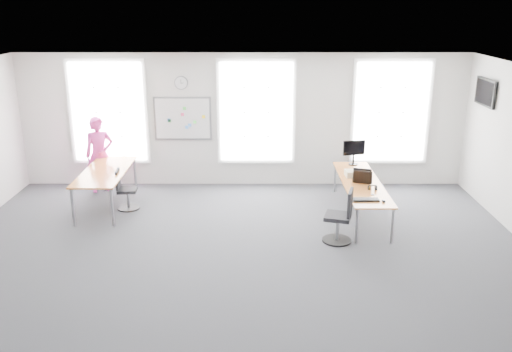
{
  "coord_description": "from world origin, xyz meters",
  "views": [
    {
      "loc": [
        0.3,
        -7.94,
        4.07
      ],
      "look_at": [
        0.29,
        1.2,
        1.1
      ],
      "focal_mm": 38.0,
      "sensor_mm": 36.0,
      "label": 1
    }
  ],
  "objects_px": {
    "keyboard": "(366,200)",
    "headphones": "(372,188)",
    "desk_left": "(105,174)",
    "person": "(100,155)",
    "monitor": "(354,150)",
    "chair_left": "(125,192)",
    "desk_right": "(361,184)",
    "chair_right": "(341,219)"
  },
  "relations": [
    {
      "from": "keyboard",
      "to": "headphones",
      "type": "xyz_separation_m",
      "value": [
        0.23,
        0.56,
        0.03
      ]
    },
    {
      "from": "desk_left",
      "to": "keyboard",
      "type": "distance_m",
      "value": 5.23
    },
    {
      "from": "person",
      "to": "monitor",
      "type": "bearing_deg",
      "value": -22.68
    },
    {
      "from": "chair_left",
      "to": "monitor",
      "type": "bearing_deg",
      "value": -84.57
    },
    {
      "from": "desk_right",
      "to": "desk_left",
      "type": "height_order",
      "value": "desk_left"
    },
    {
      "from": "desk_left",
      "to": "chair_right",
      "type": "relative_size",
      "value": 2.21
    },
    {
      "from": "person",
      "to": "keyboard",
      "type": "height_order",
      "value": "person"
    },
    {
      "from": "chair_right",
      "to": "headphones",
      "type": "bearing_deg",
      "value": 155.99
    },
    {
      "from": "desk_right",
      "to": "chair_right",
      "type": "bearing_deg",
      "value": -114.41
    },
    {
      "from": "chair_right",
      "to": "keyboard",
      "type": "relative_size",
      "value": 2.02
    },
    {
      "from": "headphones",
      "to": "monitor",
      "type": "xyz_separation_m",
      "value": [
        -0.07,
        1.64,
        0.28
      ]
    },
    {
      "from": "desk_left",
      "to": "keyboard",
      "type": "relative_size",
      "value": 4.47
    },
    {
      "from": "person",
      "to": "monitor",
      "type": "xyz_separation_m",
      "value": [
        5.55,
        -0.23,
        0.17
      ]
    },
    {
      "from": "desk_left",
      "to": "headphones",
      "type": "relative_size",
      "value": 12.52
    },
    {
      "from": "keyboard",
      "to": "headphones",
      "type": "bearing_deg",
      "value": 64.3
    },
    {
      "from": "desk_left",
      "to": "monitor",
      "type": "distance_m",
      "value": 5.24
    },
    {
      "from": "chair_right",
      "to": "chair_left",
      "type": "distance_m",
      "value": 4.45
    },
    {
      "from": "keyboard",
      "to": "monitor",
      "type": "height_order",
      "value": "monitor"
    },
    {
      "from": "chair_left",
      "to": "keyboard",
      "type": "xyz_separation_m",
      "value": [
        4.62,
        -1.33,
        0.33
      ]
    },
    {
      "from": "chair_left",
      "to": "person",
      "type": "xyz_separation_m",
      "value": [
        -0.78,
        1.1,
        0.47
      ]
    },
    {
      "from": "desk_left",
      "to": "chair_right",
      "type": "xyz_separation_m",
      "value": [
        4.56,
        -1.7,
        -0.29
      ]
    },
    {
      "from": "desk_right",
      "to": "chair_left",
      "type": "relative_size",
      "value": 3.35
    },
    {
      "from": "desk_right",
      "to": "desk_left",
      "type": "distance_m",
      "value": 5.15
    },
    {
      "from": "desk_left",
      "to": "chair_right",
      "type": "height_order",
      "value": "chair_right"
    },
    {
      "from": "person",
      "to": "headphones",
      "type": "xyz_separation_m",
      "value": [
        5.62,
        -1.88,
        -0.11
      ]
    },
    {
      "from": "desk_right",
      "to": "chair_left",
      "type": "height_order",
      "value": "chair_left"
    },
    {
      "from": "desk_left",
      "to": "monitor",
      "type": "bearing_deg",
      "value": 8.36
    },
    {
      "from": "desk_right",
      "to": "chair_right",
      "type": "xyz_separation_m",
      "value": [
        -0.58,
        -1.27,
        -0.21
      ]
    },
    {
      "from": "chair_right",
      "to": "chair_left",
      "type": "bearing_deg",
      "value": -94.62
    },
    {
      "from": "person",
      "to": "headphones",
      "type": "relative_size",
      "value": 9.8
    },
    {
      "from": "headphones",
      "to": "person",
      "type": "bearing_deg",
      "value": 150.62
    },
    {
      "from": "desk_left",
      "to": "chair_left",
      "type": "relative_size",
      "value": 2.57
    },
    {
      "from": "chair_right",
      "to": "chair_left",
      "type": "relative_size",
      "value": 1.16
    },
    {
      "from": "desk_left",
      "to": "chair_left",
      "type": "distance_m",
      "value": 0.54
    },
    {
      "from": "desk_right",
      "to": "keyboard",
      "type": "relative_size",
      "value": 5.82
    },
    {
      "from": "headphones",
      "to": "desk_right",
      "type": "bearing_deg",
      "value": 92.77
    },
    {
      "from": "monitor",
      "to": "person",
      "type": "bearing_deg",
      "value": 167.11
    },
    {
      "from": "monitor",
      "to": "chair_left",
      "type": "bearing_deg",
      "value": 179.86
    },
    {
      "from": "chair_right",
      "to": "monitor",
      "type": "distance_m",
      "value": 2.6
    },
    {
      "from": "keyboard",
      "to": "headphones",
      "type": "relative_size",
      "value": 2.8
    },
    {
      "from": "chair_right",
      "to": "person",
      "type": "xyz_separation_m",
      "value": [
        -4.93,
        2.69,
        0.41
      ]
    },
    {
      "from": "chair_left",
      "to": "headphones",
      "type": "bearing_deg",
      "value": -103.98
    }
  ]
}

